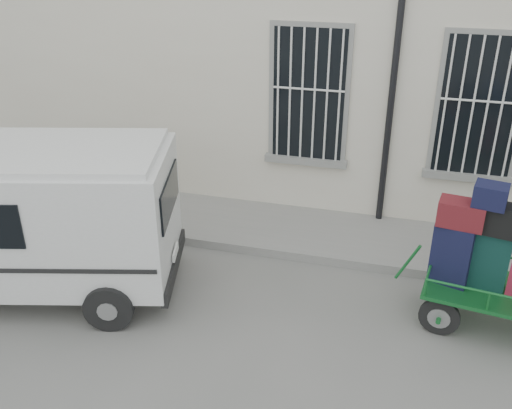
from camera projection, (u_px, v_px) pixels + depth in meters
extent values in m
plane|color=slate|center=(292.00, 314.00, 7.83)|extent=(80.00, 80.00, 0.00)
cube|color=beige|center=(353.00, 26.00, 11.27)|extent=(24.00, 5.00, 6.00)
cylinder|color=black|center=(395.00, 68.00, 8.90)|extent=(0.11, 0.11, 5.60)
cube|color=black|center=(309.00, 95.00, 9.51)|extent=(1.20, 0.08, 2.20)
cube|color=gray|center=(306.00, 160.00, 10.01)|extent=(1.45, 0.22, 0.12)
cube|color=black|center=(480.00, 107.00, 8.88)|extent=(1.20, 0.08, 2.20)
cube|color=gray|center=(467.00, 176.00, 9.37)|extent=(1.45, 0.22, 0.12)
cube|color=gray|center=(318.00, 234.00, 9.70)|extent=(24.00, 1.70, 0.15)
cylinder|color=black|center=(439.00, 317.00, 7.35)|extent=(0.53, 0.14, 0.53)
cylinder|color=gray|center=(439.00, 317.00, 7.35)|extent=(0.30, 0.13, 0.29)
cylinder|color=black|center=(447.00, 285.00, 8.00)|extent=(0.53, 0.14, 0.53)
cylinder|color=gray|center=(447.00, 285.00, 8.00)|extent=(0.30, 0.13, 0.29)
cylinder|color=#17652B|center=(408.00, 262.00, 7.65)|extent=(0.31, 0.09, 0.59)
cube|color=black|center=(452.00, 254.00, 7.30)|extent=(0.55, 0.40, 0.83)
cube|color=black|center=(457.00, 224.00, 7.11)|extent=(0.21, 0.16, 0.03)
cube|color=#0D3229|center=(487.00, 258.00, 7.23)|extent=(0.54, 0.33, 0.80)
cube|color=black|center=(493.00, 230.00, 7.05)|extent=(0.22, 0.16, 0.03)
cube|color=maroon|center=(461.00, 213.00, 7.05)|extent=(0.60, 0.41, 0.33)
cube|color=black|center=(508.00, 221.00, 6.88)|extent=(0.60, 0.39, 0.38)
cube|color=black|center=(491.00, 195.00, 6.81)|extent=(0.44, 0.38, 0.28)
cube|color=silver|center=(17.00, 213.00, 7.85)|extent=(4.56, 2.82, 1.74)
cube|color=silver|center=(4.00, 152.00, 7.45)|extent=(4.34, 2.64, 0.10)
cube|color=black|center=(169.00, 195.00, 7.69)|extent=(0.37, 1.32, 0.53)
cube|color=black|center=(174.00, 265.00, 8.18)|extent=(0.53, 1.75, 0.21)
cube|color=white|center=(176.00, 252.00, 8.08)|extent=(0.13, 0.40, 0.12)
cylinder|color=black|center=(109.00, 307.00, 7.43)|extent=(0.69, 0.37, 0.66)
cylinder|color=black|center=(137.00, 239.00, 9.03)|extent=(0.69, 0.37, 0.66)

